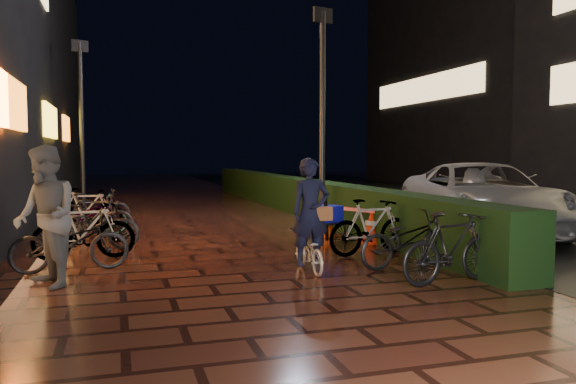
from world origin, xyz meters
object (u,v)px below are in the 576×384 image
object	(u,v)px
cyclist	(310,230)
cart_assembly	(329,216)
van	(481,197)
traffic_barrier	(348,223)
bystander_person	(46,216)

from	to	relation	value
cyclist	cart_assembly	bearing A→B (deg)	62.33
van	traffic_barrier	distance (m)	3.26
van	traffic_barrier	xyz separation A→B (m)	(-3.22, -0.20, -0.43)
bystander_person	van	distance (m)	8.93
cart_assembly	cyclist	bearing A→B (deg)	-117.67
bystander_person	cyclist	xyz separation A→B (m)	(3.55, -0.11, -0.30)
bystander_person	cart_assembly	bearing A→B (deg)	89.30
cart_assembly	bystander_person	bearing A→B (deg)	-155.94
van	cart_assembly	xyz separation A→B (m)	(-3.79, -0.64, -0.22)
bystander_person	van	world-z (taller)	bystander_person
bystander_person	traffic_barrier	size ratio (longest dim) A/B	1.16
bystander_person	cart_assembly	distance (m)	5.17
cyclist	cart_assembly	xyz separation A→B (m)	(1.16, 2.21, -0.07)
traffic_barrier	van	bearing A→B (deg)	3.52
van	cart_assembly	world-z (taller)	van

